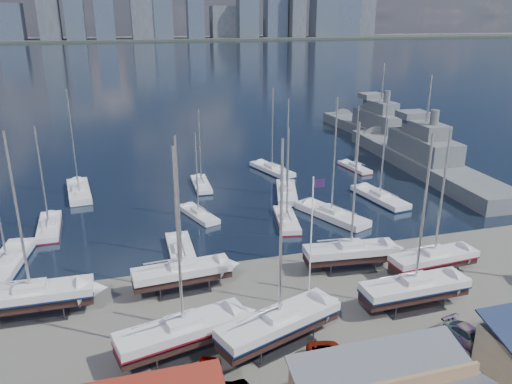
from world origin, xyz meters
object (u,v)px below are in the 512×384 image
object	(u,v)px
naval_ship_west	(378,131)
flagpole	(312,234)
sailboat_cradle_0	(32,296)
naval_ship_east	(422,160)
car_a	(204,377)

from	to	relation	value
naval_ship_west	flagpole	world-z (taller)	naval_ship_west
sailboat_cradle_0	naval_ship_west	distance (m)	84.56
sailboat_cradle_0	naval_ship_west	size ratio (longest dim) A/B	0.40
naval_ship_east	car_a	bearing A→B (deg)	135.77
sailboat_cradle_0	naval_ship_east	distance (m)	67.66
car_a	naval_ship_east	bearing A→B (deg)	66.62
car_a	flagpole	bearing A→B (deg)	57.57
sailboat_cradle_0	flagpole	xyz separation A→B (m)	(24.45, -5.38, 5.28)
naval_ship_east	naval_ship_west	world-z (taller)	naval_ship_east
naval_ship_west	car_a	size ratio (longest dim) A/B	10.48
naval_ship_east	car_a	size ratio (longest dim) A/B	11.17
sailboat_cradle_0	naval_ship_west	world-z (taller)	sailboat_cradle_0
naval_ship_east	car_a	world-z (taller)	naval_ship_east
naval_ship_east	naval_ship_west	distance (m)	23.98
naval_ship_east	car_a	xyz separation A→B (m)	(-47.23, -43.69, -0.97)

